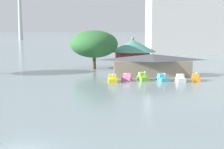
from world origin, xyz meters
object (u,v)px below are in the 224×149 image
object	(u,v)px
pedal_boat_pink	(127,78)
pedal_boat_white	(180,79)
green_roof_pavilion	(133,51)
pedal_boat_lime	(143,77)
pedal_boat_orange	(196,78)
shoreline_tree_mid	(94,44)
pedal_boat_cyan	(162,78)
pedal_boat_yellow	(113,79)
boathouse	(152,64)
background_building_block	(192,23)

from	to	relation	value
pedal_boat_pink	pedal_boat_white	size ratio (longest dim) A/B	1.07
green_roof_pavilion	pedal_boat_pink	bearing A→B (deg)	-96.85
pedal_boat_lime	pedal_boat_orange	xyz separation A→B (m)	(9.27, -0.64, -0.06)
pedal_boat_white	shoreline_tree_mid	world-z (taller)	shoreline_tree_mid
pedal_boat_cyan	pedal_boat_white	bearing A→B (deg)	62.35
pedal_boat_yellow	pedal_boat_orange	distance (m)	14.67
boathouse	pedal_boat_orange	bearing A→B (deg)	-42.71
shoreline_tree_mid	background_building_block	distance (m)	58.30
pedal_boat_cyan	pedal_boat_orange	distance (m)	5.90
pedal_boat_yellow	pedal_boat_lime	world-z (taller)	pedal_boat_lime
pedal_boat_lime	green_roof_pavilion	xyz separation A→B (m)	(-0.11, 22.15, 3.13)
pedal_boat_lime	pedal_boat_orange	world-z (taller)	pedal_boat_lime
pedal_boat_cyan	boathouse	world-z (taller)	boathouse
boathouse	shoreline_tree_mid	xyz separation A→B (m)	(-11.63, 11.09, 3.44)
pedal_boat_cyan	pedal_boat_white	distance (m)	3.15
pedal_boat_pink	background_building_block	distance (m)	70.50
pedal_boat_pink	shoreline_tree_mid	world-z (taller)	shoreline_tree_mid
pedal_boat_orange	pedal_boat_cyan	bearing A→B (deg)	-79.30
pedal_boat_cyan	background_building_block	bearing A→B (deg)	151.11
boathouse	pedal_boat_pink	bearing A→B (deg)	-130.63
pedal_boat_yellow	pedal_boat_cyan	distance (m)	8.81
green_roof_pavilion	boathouse	bearing A→B (deg)	-81.50
background_building_block	pedal_boat_white	bearing A→B (deg)	-105.97
pedal_boat_lime	green_roof_pavilion	bearing A→B (deg)	169.86
pedal_boat_orange	green_roof_pavilion	bearing A→B (deg)	-146.29
pedal_boat_yellow	green_roof_pavilion	distance (m)	24.67
pedal_boat_white	pedal_boat_orange	distance (m)	3.02
background_building_block	green_roof_pavilion	bearing A→B (deg)	-121.21
pedal_boat_white	background_building_block	bearing A→B (deg)	162.93
pedal_boat_white	background_building_block	world-z (taller)	background_building_block
pedal_boat_pink	green_roof_pavilion	size ratio (longest dim) A/B	0.23
pedal_boat_orange	boathouse	size ratio (longest dim) A/B	0.19
background_building_block	pedal_boat_yellow	bearing A→B (deg)	-114.93
pedal_boat_pink	boathouse	world-z (taller)	boathouse
pedal_boat_cyan	pedal_boat_white	size ratio (longest dim) A/B	1.24
boathouse	pedal_boat_yellow	bearing A→B (deg)	-135.73
pedal_boat_white	green_roof_pavilion	world-z (taller)	green_roof_pavilion
pedal_boat_cyan	boathouse	size ratio (longest dim) A/B	0.19
pedal_boat_cyan	background_building_block	size ratio (longest dim) A/B	0.09
shoreline_tree_mid	pedal_boat_pink	bearing A→B (deg)	-69.19
pedal_boat_cyan	pedal_boat_pink	bearing A→B (deg)	-103.53
pedal_boat_pink	pedal_boat_cyan	distance (m)	6.19
pedal_boat_orange	green_roof_pavilion	world-z (taller)	green_roof_pavilion
pedal_boat_cyan	shoreline_tree_mid	distance (m)	22.16
pedal_boat_white	green_roof_pavilion	size ratio (longest dim) A/B	0.21
green_roof_pavilion	shoreline_tree_mid	xyz separation A→B (m)	(-9.18, -5.29, 1.97)
boathouse	background_building_block	xyz separation A→B (m)	(22.69, 57.88, 9.06)
pedal_boat_lime	background_building_block	xyz separation A→B (m)	(25.03, 63.65, 10.71)
pedal_boat_pink	pedal_boat_orange	world-z (taller)	pedal_boat_orange
boathouse	shoreline_tree_mid	bearing A→B (deg)	136.35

